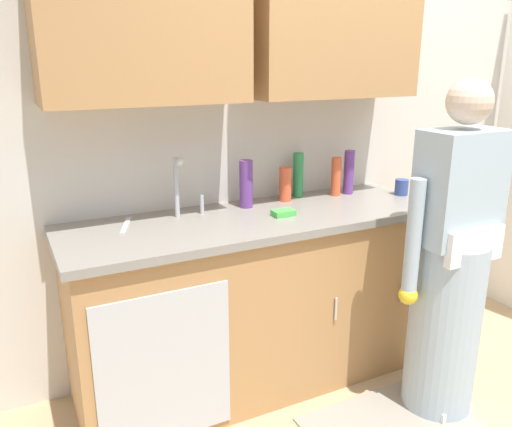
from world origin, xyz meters
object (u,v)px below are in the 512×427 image
Objects in this scene: knife_on_counter at (126,225)px; sponge at (283,213)px; bottle_water_tall at (336,176)px; bottle_soap at (298,175)px; cup_by_sink at (402,187)px; bottle_water_short at (246,184)px; bottle_cleaner_spray at (285,184)px; bottle_dish_liquid at (349,172)px; sink at (195,227)px; person_at_sink at (449,279)px.

knife_on_counter is 2.18× the size of sponge.
sponge is (-0.47, -0.22, -0.10)m from bottle_water_tall.
bottle_soap is 2.75× the size of cup_by_sink.
sponge is (0.10, -0.23, -0.11)m from bottle_water_short.
bottle_water_short reaches higher than sponge.
bottle_water_short is at bearing -175.70° from bottle_cleaner_spray.
bottle_soap reaches higher than knife_on_counter.
bottle_water_short is 0.66m from knife_on_counter.
sink is at bearing -171.62° from bottle_dish_liquid.
sink is 5.50× the size of cup_by_sink.
bottle_soap reaches higher than bottle_water_tall.
bottle_dish_liquid is 2.30× the size of sponge.
person_at_sink is 17.80× the size of cup_by_sink.
sponge is at bearing -9.71° from sink.
sink reaches higher than knife_on_counter.
bottle_water_tall is at bearing -68.18° from knife_on_counter.
cup_by_sink is (0.35, -0.16, -0.06)m from bottle_water_tall.
person_at_sink is 8.63× the size of bottle_cleaner_spray.
sponge is (-0.26, -0.30, -0.11)m from bottle_soap.
bottle_water_tall is at bearing -0.77° from bottle_water_short.
bottle_water_short is 0.66m from bottle_dish_liquid.
sink is 2.27× the size of bottle_water_tall.
sponge is (-0.56, -0.22, -0.11)m from bottle_dish_liquid.
bottle_water_tall is at bearing -4.72° from bottle_cleaner_spray.
bottle_cleaner_spray is at bearing 176.52° from bottle_dish_liquid.
bottle_dish_liquid is (0.41, -0.02, 0.03)m from bottle_cleaner_spray.
sponge is (-0.81, -0.06, -0.03)m from cup_by_sink.
bottle_water_tall reaches higher than knife_on_counter.
cup_by_sink is at bearing -0.73° from sink.
knife_on_counter is at bearing -176.48° from bottle_cleaner_spray.
bottle_water_tall is 0.88× the size of bottle_soap.
bottle_cleaner_spray is 1.71× the size of sponge.
sink is 0.32m from knife_on_counter.
bottle_soap is 1.02m from knife_on_counter.
bottle_cleaner_spray is at bearing -66.02° from knife_on_counter.
bottle_water_tall is at bearing 25.26° from sponge.
person_at_sink is 0.70m from cup_by_sink.
bottle_water_tall is 1.18× the size of bottle_cleaner_spray.
bottle_water_short is 1.00× the size of bottle_dish_liquid.
bottle_soap is at bearing 112.08° from person_at_sink.
sponge is (0.44, -0.08, 0.03)m from sink.
sink is 0.40m from bottle_water_short.
cup_by_sink is at bearing -23.20° from bottle_soap.
bottle_water_short is 2.76× the size of cup_by_sink.
bottle_soap reaches higher than bottle_cleaner_spray.
bottle_dish_liquid is at bearing 93.33° from person_at_sink.
cup_by_sink is 0.83× the size of sponge.
cup_by_sink is 0.82m from sponge.
sink is 0.75m from bottle_soap.
bottle_dish_liquid reaches higher than knife_on_counter.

